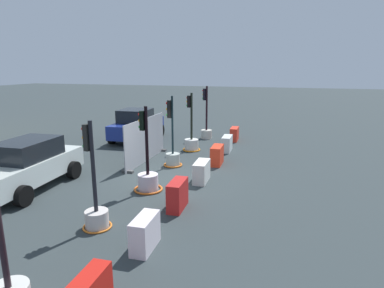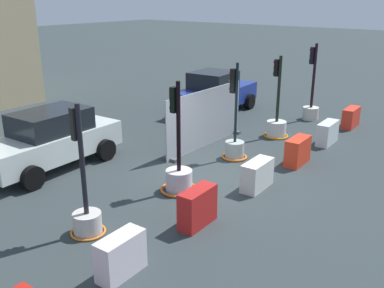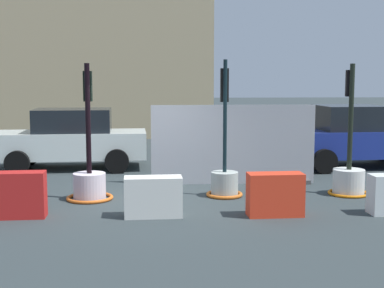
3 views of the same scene
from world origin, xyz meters
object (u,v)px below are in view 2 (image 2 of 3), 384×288
at_px(traffic_light_3, 235,143).
at_px(traffic_light_5, 311,105).
at_px(traffic_light_1, 86,212).
at_px(construction_barrier_3, 257,175).
at_px(construction_barrier_6, 351,118).
at_px(construction_barrier_1, 121,256).
at_px(traffic_light_2, 179,174).
at_px(car_white_van, 51,139).
at_px(traffic_light_4, 276,125).
at_px(car_blue_estate, 215,93).
at_px(construction_barrier_5, 327,133).
at_px(construction_barrier_4, 298,151).
at_px(construction_barrier_2, 198,207).

height_order(traffic_light_3, traffic_light_5, traffic_light_5).
xyz_separation_m(traffic_light_1, construction_barrier_3, (4.33, -1.75, -0.12)).
distance_m(construction_barrier_3, construction_barrier_6, 7.33).
height_order(construction_barrier_1, construction_barrier_6, construction_barrier_1).
relative_size(traffic_light_2, car_white_van, 0.67).
xyz_separation_m(traffic_light_4, car_blue_estate, (1.50, 3.81, 0.43)).
bearing_deg(car_blue_estate, construction_barrier_1, -153.15).
height_order(traffic_light_3, construction_barrier_1, traffic_light_3).
bearing_deg(car_blue_estate, traffic_light_4, -111.45).
bearing_deg(construction_barrier_5, traffic_light_2, 165.27).
xyz_separation_m(construction_barrier_3, construction_barrier_6, (7.33, -0.02, -0.00)).
distance_m(construction_barrier_3, construction_barrier_4, 2.34).
distance_m(traffic_light_4, car_blue_estate, 4.11).
height_order(construction_barrier_1, construction_barrier_4, construction_barrier_4).
bearing_deg(traffic_light_4, construction_barrier_4, -138.87).
relative_size(construction_barrier_1, construction_barrier_3, 0.90).
relative_size(traffic_light_3, construction_barrier_2, 2.94).
distance_m(traffic_light_1, car_white_van, 4.36).
distance_m(traffic_light_5, car_blue_estate, 4.13).
relative_size(construction_barrier_5, car_white_van, 0.26).
distance_m(traffic_light_5, construction_barrier_5, 3.17).
height_order(traffic_light_3, construction_barrier_2, traffic_light_3).
bearing_deg(construction_barrier_6, car_white_van, 149.78).
height_order(traffic_light_4, construction_barrier_5, traffic_light_4).
height_order(construction_barrier_1, construction_barrier_5, construction_barrier_1).
height_order(traffic_light_5, construction_barrier_5, traffic_light_5).
height_order(traffic_light_5, car_white_van, traffic_light_5).
distance_m(traffic_light_2, traffic_light_5, 8.83).
bearing_deg(traffic_light_1, construction_barrier_1, -109.05).
relative_size(traffic_light_4, construction_barrier_4, 2.74).
relative_size(traffic_light_2, construction_barrier_4, 2.74).
distance_m(traffic_light_1, construction_barrier_5, 9.29).
bearing_deg(traffic_light_3, construction_barrier_1, -165.55).
xyz_separation_m(construction_barrier_1, car_white_van, (2.47, 5.61, 0.47)).
height_order(construction_barrier_2, car_white_van, car_white_van).
distance_m(traffic_light_3, construction_barrier_2, 4.46).
distance_m(construction_barrier_1, construction_barrier_5, 9.70).
relative_size(construction_barrier_2, construction_barrier_5, 0.89).
relative_size(traffic_light_5, car_white_van, 0.71).
height_order(traffic_light_5, car_blue_estate, traffic_light_5).
distance_m(traffic_light_1, construction_barrier_1, 1.79).
bearing_deg(construction_barrier_5, construction_barrier_6, 0.95).
xyz_separation_m(construction_barrier_3, construction_barrier_4, (2.34, -0.08, 0.03)).
height_order(traffic_light_2, construction_barrier_3, traffic_light_2).
xyz_separation_m(construction_barrier_2, construction_barrier_6, (9.88, -0.09, -0.05)).
xyz_separation_m(traffic_light_3, construction_barrier_4, (0.77, -1.81, -0.10)).
height_order(construction_barrier_2, construction_barrier_4, construction_barrier_2).
relative_size(traffic_light_1, car_blue_estate, 0.65).
bearing_deg(construction_barrier_2, traffic_light_1, 136.36).
xyz_separation_m(traffic_light_1, traffic_light_2, (2.92, -0.19, -0.05)).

